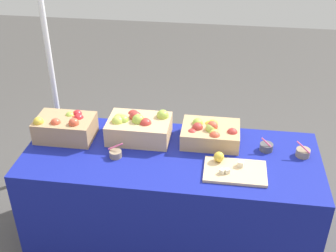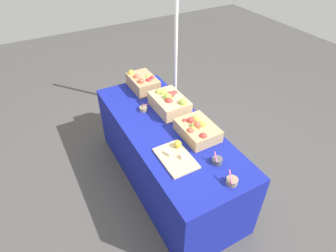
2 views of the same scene
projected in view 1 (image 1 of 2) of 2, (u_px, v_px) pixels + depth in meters
name	position (u px, v px, depth m)	size (l,w,h in m)	color
ground_plane	(171.00, 237.00, 3.14)	(10.00, 10.00, 0.00)	#474442
table	(171.00, 198.00, 2.95)	(1.90, 0.76, 0.74)	navy
apple_crate_left	(66.00, 127.00, 2.88)	(0.38, 0.25, 0.19)	tan
apple_crate_middle	(138.00, 127.00, 2.87)	(0.41, 0.29, 0.19)	tan
apple_crate_right	(210.00, 133.00, 2.84)	(0.38, 0.29, 0.17)	tan
cutting_board_front	(233.00, 169.00, 2.59)	(0.37, 0.25, 0.08)	#D1B284
sample_bowl_near	(116.00, 154.00, 2.71)	(0.10, 0.08, 0.09)	gray
sample_bowl_mid	(266.00, 147.00, 2.78)	(0.09, 0.09, 0.10)	#4C4C51
sample_bowl_far	(303.00, 152.00, 2.72)	(0.10, 0.09, 0.11)	gray
tent_pole	(50.00, 62.00, 3.33)	(0.04, 0.04, 2.05)	white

